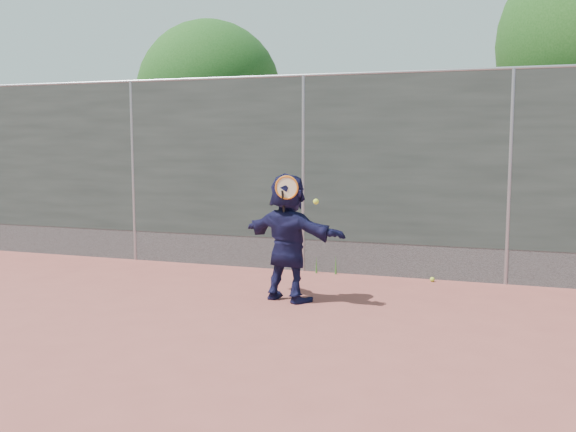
% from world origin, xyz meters
% --- Properties ---
extents(ground, '(80.00, 80.00, 0.00)m').
position_xyz_m(ground, '(0.00, 0.00, 0.00)').
color(ground, '#9E4C42').
rests_on(ground, ground).
extents(player, '(1.57, 0.93, 1.62)m').
position_xyz_m(player, '(0.38, 1.64, 0.81)').
color(player, '#15153A').
rests_on(player, ground).
extents(ball_ground, '(0.07, 0.07, 0.07)m').
position_xyz_m(ball_ground, '(2.00, 3.32, 0.03)').
color(ball_ground, '#C8E132').
rests_on(ball_ground, ground).
extents(fence, '(20.00, 0.06, 3.03)m').
position_xyz_m(fence, '(-0.00, 3.50, 1.58)').
color(fence, '#38423D').
rests_on(fence, ground).
extents(swing_action, '(0.58, 0.21, 0.51)m').
position_xyz_m(swing_action, '(0.46, 1.43, 1.42)').
color(swing_action, orange).
rests_on(swing_action, ground).
extents(tree_left, '(3.15, 3.00, 4.53)m').
position_xyz_m(tree_left, '(-2.85, 6.55, 2.94)').
color(tree_left, '#382314').
rests_on(tree_left, ground).
extents(weed_clump, '(0.68, 0.07, 0.30)m').
position_xyz_m(weed_clump, '(0.29, 3.38, 0.13)').
color(weed_clump, '#387226').
rests_on(weed_clump, ground).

